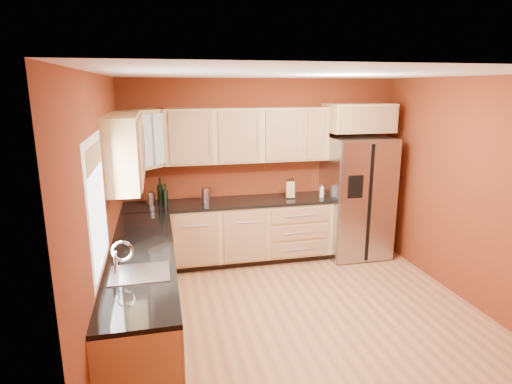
# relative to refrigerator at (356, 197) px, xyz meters

# --- Properties ---
(floor) EXTENTS (4.00, 4.00, 0.00)m
(floor) POSITION_rel_refrigerator_xyz_m (-1.35, -1.62, -0.89)
(floor) COLOR #9F603D
(floor) RESTS_ON ground
(ceiling) EXTENTS (4.00, 4.00, 0.00)m
(ceiling) POSITION_rel_refrigerator_xyz_m (-1.35, -1.62, 1.71)
(ceiling) COLOR white
(ceiling) RESTS_ON wall_back
(wall_back) EXTENTS (4.00, 0.04, 2.60)m
(wall_back) POSITION_rel_refrigerator_xyz_m (-1.35, 0.38, 0.41)
(wall_back) COLOR maroon
(wall_back) RESTS_ON floor
(wall_front) EXTENTS (4.00, 0.04, 2.60)m
(wall_front) POSITION_rel_refrigerator_xyz_m (-1.35, -3.62, 0.41)
(wall_front) COLOR maroon
(wall_front) RESTS_ON floor
(wall_left) EXTENTS (0.04, 4.00, 2.60)m
(wall_left) POSITION_rel_refrigerator_xyz_m (-3.35, -1.62, 0.41)
(wall_left) COLOR maroon
(wall_left) RESTS_ON floor
(wall_right) EXTENTS (0.04, 4.00, 2.60)m
(wall_right) POSITION_rel_refrigerator_xyz_m (0.65, -1.62, 0.41)
(wall_right) COLOR maroon
(wall_right) RESTS_ON floor
(base_cabinets_back) EXTENTS (2.90, 0.60, 0.88)m
(base_cabinets_back) POSITION_rel_refrigerator_xyz_m (-1.90, 0.07, -0.45)
(base_cabinets_back) COLOR tan
(base_cabinets_back) RESTS_ON floor
(base_cabinets_left) EXTENTS (0.60, 2.80, 0.88)m
(base_cabinets_left) POSITION_rel_refrigerator_xyz_m (-3.05, -1.62, -0.45)
(base_cabinets_left) COLOR tan
(base_cabinets_left) RESTS_ON floor
(countertop_back) EXTENTS (2.90, 0.62, 0.04)m
(countertop_back) POSITION_rel_refrigerator_xyz_m (-1.90, 0.06, 0.01)
(countertop_back) COLOR black
(countertop_back) RESTS_ON base_cabinets_back
(countertop_left) EXTENTS (0.62, 2.80, 0.04)m
(countertop_left) POSITION_rel_refrigerator_xyz_m (-3.04, -1.62, 0.01)
(countertop_left) COLOR black
(countertop_left) RESTS_ON base_cabinets_left
(upper_cabinets_back) EXTENTS (2.30, 0.33, 0.75)m
(upper_cabinets_back) POSITION_rel_refrigerator_xyz_m (-1.60, 0.21, 0.94)
(upper_cabinets_back) COLOR tan
(upper_cabinets_back) RESTS_ON wall_back
(upper_cabinets_left) EXTENTS (0.33, 1.35, 0.75)m
(upper_cabinets_left) POSITION_rel_refrigerator_xyz_m (-3.19, -0.90, 0.94)
(upper_cabinets_left) COLOR tan
(upper_cabinets_left) RESTS_ON wall_left
(corner_upper_cabinet) EXTENTS (0.67, 0.67, 0.75)m
(corner_upper_cabinet) POSITION_rel_refrigerator_xyz_m (-3.02, 0.04, 0.94)
(corner_upper_cabinet) COLOR tan
(corner_upper_cabinet) RESTS_ON wall_back
(over_fridge_cabinet) EXTENTS (0.92, 0.60, 0.40)m
(over_fridge_cabinet) POSITION_rel_refrigerator_xyz_m (0.00, 0.07, 1.16)
(over_fridge_cabinet) COLOR tan
(over_fridge_cabinet) RESTS_ON wall_back
(refrigerator) EXTENTS (0.90, 0.75, 1.78)m
(refrigerator) POSITION_rel_refrigerator_xyz_m (0.00, 0.00, 0.00)
(refrigerator) COLOR silver
(refrigerator) RESTS_ON floor
(window) EXTENTS (0.03, 0.90, 1.00)m
(window) POSITION_rel_refrigerator_xyz_m (-3.33, -2.12, 0.66)
(window) COLOR white
(window) RESTS_ON wall_left
(sink_faucet) EXTENTS (0.50, 0.42, 0.30)m
(sink_faucet) POSITION_rel_refrigerator_xyz_m (-3.04, -2.12, 0.18)
(sink_faucet) COLOR white
(sink_faucet) RESTS_ON countertop_left
(canister_left) EXTENTS (0.14, 0.14, 0.19)m
(canister_left) POSITION_rel_refrigerator_xyz_m (-2.22, 0.12, 0.13)
(canister_left) COLOR silver
(canister_left) RESTS_ON countertop_back
(canister_right) EXTENTS (0.12, 0.12, 0.18)m
(canister_right) POSITION_rel_refrigerator_xyz_m (-2.96, 0.12, 0.12)
(canister_right) COLOR silver
(canister_right) RESTS_ON countertop_back
(wine_bottle_a) EXTENTS (0.08, 0.08, 0.30)m
(wine_bottle_a) POSITION_rel_refrigerator_xyz_m (-2.77, 0.03, 0.18)
(wine_bottle_a) COLOR black
(wine_bottle_a) RESTS_ON countertop_back
(wine_bottle_b) EXTENTS (0.10, 0.10, 0.37)m
(wine_bottle_b) POSITION_rel_refrigerator_xyz_m (-2.83, 0.12, 0.22)
(wine_bottle_b) COLOR black
(wine_bottle_b) RESTS_ON countertop_back
(knife_block) EXTENTS (0.14, 0.13, 0.24)m
(knife_block) POSITION_rel_refrigerator_xyz_m (-1.00, 0.08, 0.15)
(knife_block) COLOR tan
(knife_block) RESTS_ON countertop_back
(soap_dispenser) EXTENTS (0.07, 0.07, 0.18)m
(soap_dispenser) POSITION_rel_refrigerator_xyz_m (-0.55, -0.01, 0.12)
(soap_dispenser) COLOR white
(soap_dispenser) RESTS_ON countertop_back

